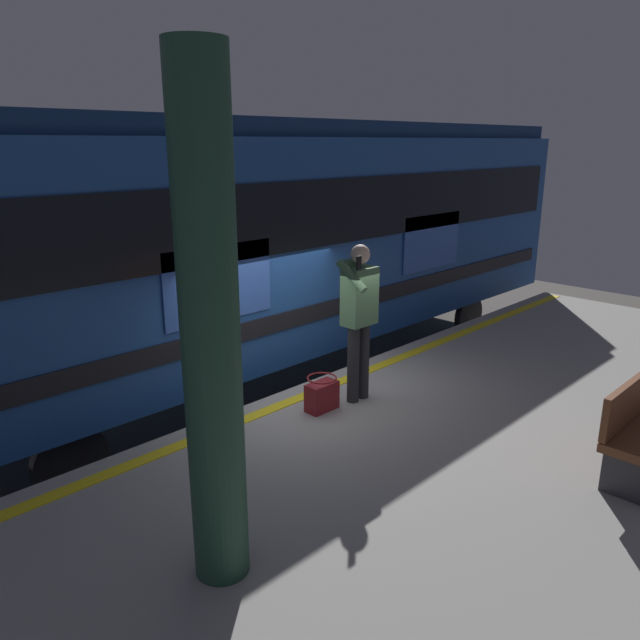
{
  "coord_description": "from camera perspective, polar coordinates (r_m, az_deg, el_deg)",
  "views": [
    {
      "loc": [
        4.81,
        5.17,
        3.93
      ],
      "look_at": [
        -0.12,
        0.3,
        1.88
      ],
      "focal_mm": 34.06,
      "sensor_mm": 36.0,
      "label": 1
    }
  ],
  "objects": [
    {
      "name": "platform",
      "position": [
        6.55,
        12.66,
        -15.68
      ],
      "size": [
        13.86,
        4.72,
        0.98
      ],
      "primitive_type": "cube",
      "color": "gray",
      "rests_on": "ground"
    },
    {
      "name": "safety_line",
      "position": [
        7.45,
        -0.65,
        -6.81
      ],
      "size": [
        13.59,
        0.16,
        0.01
      ],
      "primitive_type": "cube",
      "color": "yellow",
      "rests_on": "platform"
    },
    {
      "name": "track_rail_near",
      "position": [
        8.97,
        -8.15,
        -9.16
      ],
      "size": [
        18.02,
        0.08,
        0.16
      ],
      "primitive_type": "cube",
      "color": "slate",
      "rests_on": "ground"
    },
    {
      "name": "ground_plane",
      "position": [
        8.08,
        -2.16,
        -12.66
      ],
      "size": [
        24.19,
        24.19,
        0.0
      ],
      "primitive_type": "plane",
      "color": "#4C4742"
    },
    {
      "name": "handbag",
      "position": [
        6.93,
        0.18,
        -7.04
      ],
      "size": [
        0.38,
        0.34,
        0.4
      ],
      "color": "maroon",
      "rests_on": "platform"
    },
    {
      "name": "passenger",
      "position": [
        6.93,
        3.68,
        0.95
      ],
      "size": [
        0.57,
        0.55,
        1.85
      ],
      "color": "#262628",
      "rests_on": "platform"
    },
    {
      "name": "station_column",
      "position": [
        3.92,
        -10.24,
        -1.57
      ],
      "size": [
        0.38,
        0.38,
        3.5
      ],
      "primitive_type": "cylinder",
      "color": "#1E3F2D",
      "rests_on": "platform"
    },
    {
      "name": "train_carriage",
      "position": [
        9.71,
        -4.12,
        8.35
      ],
      "size": [
        12.47,
        2.91,
        4.06
      ],
      "color": "#1E478C",
      "rests_on": "ground"
    },
    {
      "name": "track_rail_far",
      "position": [
        10.06,
        -13.16,
        -6.52
      ],
      "size": [
        18.02,
        0.08,
        0.16
      ],
      "primitive_type": "cube",
      "color": "slate",
      "rests_on": "ground"
    }
  ]
}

